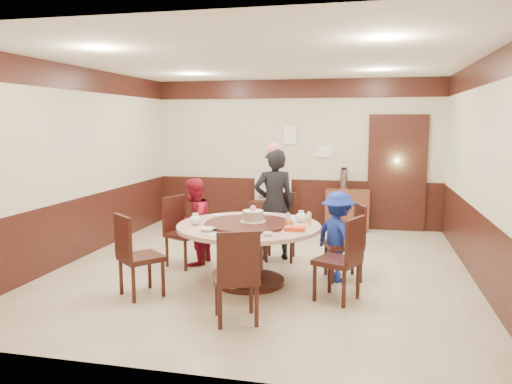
% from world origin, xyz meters
% --- Properties ---
extents(room, '(6.00, 6.04, 2.84)m').
position_xyz_m(room, '(0.01, 0.01, 1.08)').
color(room, beige).
rests_on(room, ground).
extents(banquet_table, '(1.77, 1.77, 0.78)m').
position_xyz_m(banquet_table, '(-0.03, -0.68, 0.53)').
color(banquet_table, '#341410').
rests_on(banquet_table, ground).
extents(chair_0, '(0.56, 0.55, 0.97)m').
position_xyz_m(chair_0, '(1.12, -0.23, 0.30)').
color(chair_0, '#341410').
rests_on(chair_0, ground).
extents(chair_1, '(0.47, 0.48, 0.97)m').
position_xyz_m(chair_1, '(0.15, 0.50, 0.30)').
color(chair_1, '#341410').
rests_on(chair_1, ground).
extents(chair_2, '(0.59, 0.58, 0.97)m').
position_xyz_m(chair_2, '(-1.10, -0.12, 0.30)').
color(chair_2, '#341410').
rests_on(chair_2, ground).
extents(chair_3, '(0.62, 0.62, 0.97)m').
position_xyz_m(chair_3, '(-1.16, -1.40, 0.30)').
color(chair_3, '#341410').
rests_on(chair_3, ground).
extents(chair_4, '(0.57, 0.58, 0.97)m').
position_xyz_m(chair_4, '(0.13, -1.89, 0.30)').
color(chair_4, '#341410').
rests_on(chair_4, ground).
extents(chair_5, '(0.58, 0.58, 0.97)m').
position_xyz_m(chair_5, '(1.09, -1.04, 0.30)').
color(chair_5, '#341410').
rests_on(chair_5, ground).
extents(person_standing, '(0.69, 0.58, 1.62)m').
position_xyz_m(person_standing, '(0.06, 0.49, 0.81)').
color(person_standing, black).
rests_on(person_standing, ground).
extents(person_red, '(0.55, 0.66, 1.23)m').
position_xyz_m(person_red, '(-0.98, -0.02, 0.61)').
color(person_red, maroon).
rests_on(person_red, ground).
extents(person_blue, '(0.82, 0.82, 1.14)m').
position_xyz_m(person_blue, '(1.04, -0.32, 0.57)').
color(person_blue, '#182B9A').
rests_on(person_blue, ground).
extents(birthday_cake, '(0.31, 0.31, 0.21)m').
position_xyz_m(birthday_cake, '(0.01, -0.65, 0.85)').
color(birthday_cake, white).
rests_on(birthday_cake, banquet_table).
extents(teapot_left, '(0.17, 0.15, 0.13)m').
position_xyz_m(teapot_left, '(-0.67, -0.85, 0.81)').
color(teapot_left, white).
rests_on(teapot_left, banquet_table).
extents(teapot_right, '(0.17, 0.15, 0.13)m').
position_xyz_m(teapot_right, '(0.58, -0.38, 0.81)').
color(teapot_right, white).
rests_on(teapot_right, banquet_table).
extents(bowl_0, '(0.15, 0.15, 0.04)m').
position_xyz_m(bowl_0, '(-0.54, -0.31, 0.77)').
color(bowl_0, white).
rests_on(bowl_0, banquet_table).
extents(bowl_1, '(0.12, 0.12, 0.04)m').
position_xyz_m(bowl_1, '(0.32, -1.23, 0.77)').
color(bowl_1, white).
rests_on(bowl_1, banquet_table).
extents(bowl_2, '(0.17, 0.17, 0.04)m').
position_xyz_m(bowl_2, '(-0.41, -1.16, 0.77)').
color(bowl_2, white).
rests_on(bowl_2, banquet_table).
extents(bowl_3, '(0.13, 0.13, 0.04)m').
position_xyz_m(bowl_3, '(0.62, -0.86, 0.77)').
color(bowl_3, white).
rests_on(bowl_3, banquet_table).
extents(bowl_4, '(0.14, 0.14, 0.03)m').
position_xyz_m(bowl_4, '(-0.76, -0.57, 0.77)').
color(bowl_4, white).
rests_on(bowl_4, banquet_table).
extents(bowl_5, '(0.14, 0.14, 0.04)m').
position_xyz_m(bowl_5, '(0.09, -0.12, 0.77)').
color(bowl_5, white).
rests_on(bowl_5, banquet_table).
extents(saucer_near, '(0.18, 0.18, 0.01)m').
position_xyz_m(saucer_near, '(-0.28, -1.33, 0.76)').
color(saucer_near, white).
rests_on(saucer_near, banquet_table).
extents(saucer_far, '(0.18, 0.18, 0.01)m').
position_xyz_m(saucer_far, '(0.42, -0.18, 0.76)').
color(saucer_far, white).
rests_on(saucer_far, banquet_table).
extents(shrimp_platter, '(0.30, 0.20, 0.06)m').
position_xyz_m(shrimp_platter, '(0.59, -0.99, 0.78)').
color(shrimp_platter, white).
rests_on(shrimp_platter, banquet_table).
extents(bottle_0, '(0.06, 0.06, 0.16)m').
position_xyz_m(bottle_0, '(0.47, -0.75, 0.83)').
color(bottle_0, white).
rests_on(bottle_0, banquet_table).
extents(bottle_1, '(0.06, 0.06, 0.16)m').
position_xyz_m(bottle_1, '(0.70, -0.63, 0.83)').
color(bottle_1, white).
rests_on(bottle_1, banquet_table).
extents(tv_stand, '(0.85, 0.45, 0.50)m').
position_xyz_m(tv_stand, '(-0.41, 2.75, 0.25)').
color(tv_stand, '#341410').
rests_on(tv_stand, ground).
extents(television, '(0.74, 0.18, 0.42)m').
position_xyz_m(television, '(-0.41, 2.75, 0.71)').
color(television, gray).
rests_on(television, tv_stand).
extents(side_cabinet, '(0.80, 0.40, 0.75)m').
position_xyz_m(side_cabinet, '(1.03, 2.78, 0.38)').
color(side_cabinet, brown).
rests_on(side_cabinet, ground).
extents(thermos, '(0.15, 0.15, 0.38)m').
position_xyz_m(thermos, '(0.95, 2.78, 0.94)').
color(thermos, silver).
rests_on(thermos, side_cabinet).
extents(notice_left, '(0.25, 0.00, 0.35)m').
position_xyz_m(notice_left, '(-0.10, 2.96, 1.75)').
color(notice_left, white).
rests_on(notice_left, room).
extents(notice_right, '(0.30, 0.00, 0.22)m').
position_xyz_m(notice_right, '(0.55, 2.96, 1.45)').
color(notice_right, white).
rests_on(notice_right, room).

